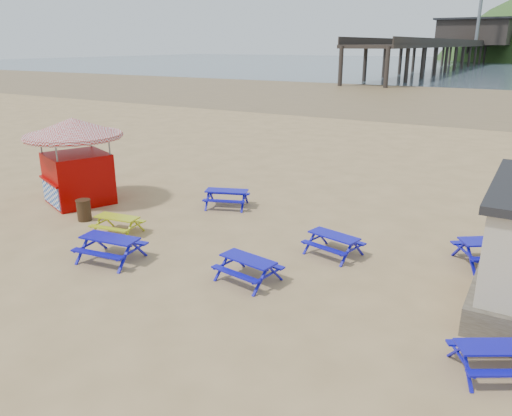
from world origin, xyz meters
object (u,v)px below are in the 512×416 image
Objects in this scene: picnic_table_blue_b at (334,245)px; ice_cream_kiosk at (75,150)px; picnic_table_yellow at (118,225)px; picnic_table_blue_a at (227,199)px; litter_bin at (84,210)px.

ice_cream_kiosk is (-11.38, -0.17, 1.91)m from picnic_table_blue_b.
picnic_table_blue_b is 1.10× the size of picnic_table_yellow.
picnic_table_yellow is (-1.65, -4.52, -0.03)m from picnic_table_blue_a.
picnic_table_blue_a is 6.14m from picnic_table_blue_b.
picnic_table_blue_a is 0.40× the size of ice_cream_kiosk.
ice_cream_kiosk is at bearing 141.79° from litter_bin.
picnic_table_yellow is at bearing -150.59° from picnic_table_blue_b.
picnic_table_blue_a is 1.22× the size of picnic_table_yellow.
picnic_table_blue_b reaches higher than picnic_table_yellow.
litter_bin is (1.94, -1.52, -1.84)m from ice_cream_kiosk.
picnic_table_blue_a is at bearing 46.58° from ice_cream_kiosk.
litter_bin is (-9.44, -1.69, 0.08)m from picnic_table_blue_b.
picnic_table_blue_a is 6.57m from ice_cream_kiosk.
picnic_table_blue_b is 11.54m from ice_cream_kiosk.
ice_cream_kiosk is at bearing 146.82° from picnic_table_yellow.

